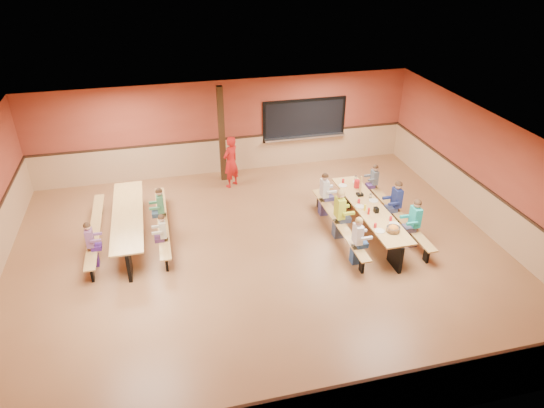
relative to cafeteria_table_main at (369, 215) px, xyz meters
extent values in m
plane|color=brown|center=(-2.97, -0.41, -0.53)|extent=(12.00, 12.00, 0.00)
cube|color=#963E2B|center=(-2.97, 4.59, 0.97)|extent=(12.00, 0.04, 3.00)
cube|color=#963E2B|center=(-2.97, -5.41, 0.97)|extent=(12.00, 0.04, 3.00)
cube|color=#963E2B|center=(3.03, -0.41, 0.97)|extent=(0.04, 10.00, 3.00)
cube|color=white|center=(-2.97, -0.41, 2.47)|extent=(12.00, 10.00, 0.04)
cube|color=black|center=(-0.37, 4.56, 1.02)|extent=(2.60, 0.06, 1.20)
cube|color=silver|center=(-0.37, 4.47, 0.45)|extent=(2.70, 0.28, 0.06)
cube|color=black|center=(-3.17, 3.99, 0.97)|extent=(0.18, 0.18, 3.00)
cube|color=tan|center=(0.00, 0.00, 0.19)|extent=(0.75, 3.60, 0.04)
cube|color=black|center=(0.00, -1.55, -0.18)|extent=(0.08, 0.60, 0.70)
cube|color=black|center=(0.00, 1.55, -0.18)|extent=(0.08, 0.60, 0.70)
cube|color=tan|center=(-0.83, 0.00, -0.09)|extent=(0.26, 3.60, 0.04)
cube|color=black|center=(-0.83, 0.00, -0.32)|extent=(0.06, 0.18, 0.41)
cube|color=tan|center=(0.82, 0.00, -0.09)|extent=(0.26, 3.60, 0.04)
cube|color=black|center=(0.82, 0.00, -0.32)|extent=(0.06, 0.18, 0.41)
cube|color=tan|center=(-6.02, 1.15, 0.19)|extent=(0.75, 3.60, 0.04)
cube|color=black|center=(-6.02, -0.40, -0.18)|extent=(0.08, 0.60, 0.70)
cube|color=black|center=(-6.02, 2.70, -0.18)|extent=(0.08, 0.60, 0.70)
cube|color=tan|center=(-6.85, 1.15, -0.09)|extent=(0.26, 3.60, 0.04)
cube|color=black|center=(-6.85, 1.15, -0.32)|extent=(0.06, 0.18, 0.41)
cube|color=tan|center=(-5.20, 1.15, -0.09)|extent=(0.26, 3.60, 0.04)
cube|color=black|center=(-5.20, 1.15, -0.32)|extent=(0.06, 0.18, 0.41)
imported|color=red|center=(-3.01, 3.47, 0.28)|extent=(0.70, 0.67, 1.62)
cylinder|color=red|center=(0.10, 1.12, 0.32)|extent=(0.16, 0.16, 0.22)
cube|color=black|center=(0.05, -0.26, 0.28)|extent=(0.10, 0.14, 0.13)
cylinder|color=yellow|center=(-0.19, -0.11, 0.30)|extent=(0.06, 0.06, 0.17)
cylinder|color=#B2140F|center=(-0.17, -0.31, 0.30)|extent=(0.06, 0.06, 0.17)
cube|color=black|center=(0.00, 0.67, 0.24)|extent=(0.16, 0.16, 0.06)
cube|color=tan|center=(0.00, 0.67, 0.52)|extent=(0.02, 0.09, 0.50)
camera|label=1|loc=(-5.00, -9.83, 6.38)|focal=32.00mm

